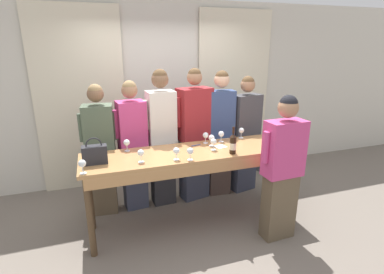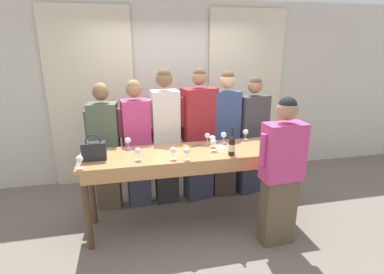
% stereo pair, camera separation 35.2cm
% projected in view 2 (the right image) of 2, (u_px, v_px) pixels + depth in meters
% --- Properties ---
extents(ground_plane, '(18.00, 18.00, 0.00)m').
position_uv_depth(ground_plane, '(193.00, 222.00, 3.79)').
color(ground_plane, '#70665B').
extents(wall_back, '(12.00, 0.06, 2.80)m').
position_uv_depth(wall_back, '(172.00, 93.00, 4.83)').
color(wall_back, beige).
rests_on(wall_back, ground_plane).
extents(curtain_panel_left, '(1.27, 0.03, 2.69)m').
position_uv_depth(curtain_panel_left, '(92.00, 100.00, 4.53)').
color(curtain_panel_left, beige).
rests_on(curtain_panel_left, ground_plane).
extents(curtain_panel_right, '(1.27, 0.03, 2.69)m').
position_uv_depth(curtain_panel_right, '(245.00, 94.00, 5.04)').
color(curtain_panel_right, beige).
rests_on(curtain_panel_right, ground_plane).
extents(tasting_bar, '(2.57, 0.66, 0.96)m').
position_uv_depth(tasting_bar, '(194.00, 161.00, 3.51)').
color(tasting_bar, '#B27F4C').
rests_on(tasting_bar, ground_plane).
extents(wine_bottle, '(0.08, 0.08, 0.32)m').
position_uv_depth(wine_bottle, '(232.00, 145.00, 3.34)').
color(wine_bottle, black).
rests_on(wine_bottle, tasting_bar).
extents(handbag, '(0.25, 0.11, 0.28)m').
position_uv_depth(handbag, '(94.00, 151.00, 3.21)').
color(handbag, '#232328').
rests_on(handbag, tasting_bar).
extents(wine_glass_front_left, '(0.07, 0.07, 0.14)m').
position_uv_depth(wine_glass_front_left, '(173.00, 151.00, 3.22)').
color(wine_glass_front_left, white).
rests_on(wine_glass_front_left, tasting_bar).
extents(wine_glass_front_mid, '(0.07, 0.07, 0.14)m').
position_uv_depth(wine_glass_front_mid, '(207.00, 136.00, 3.73)').
color(wine_glass_front_mid, white).
rests_on(wine_glass_front_mid, tasting_bar).
extents(wine_glass_front_right, '(0.07, 0.07, 0.14)m').
position_uv_depth(wine_glass_front_right, '(224.00, 135.00, 3.76)').
color(wine_glass_front_right, white).
rests_on(wine_glass_front_right, tasting_bar).
extents(wine_glass_center_left, '(0.07, 0.07, 0.14)m').
position_uv_depth(wine_glass_center_left, '(79.00, 160.00, 2.98)').
color(wine_glass_center_left, white).
rests_on(wine_glass_center_left, tasting_bar).
extents(wine_glass_center_mid, '(0.07, 0.07, 0.14)m').
position_uv_depth(wine_glass_center_mid, '(213.00, 139.00, 3.62)').
color(wine_glass_center_mid, white).
rests_on(wine_glass_center_mid, tasting_bar).
extents(wine_glass_center_right, '(0.07, 0.07, 0.14)m').
position_uv_depth(wine_glass_center_right, '(187.00, 151.00, 3.20)').
color(wine_glass_center_right, white).
rests_on(wine_glass_center_right, tasting_bar).
extents(wine_glass_back_left, '(0.07, 0.07, 0.14)m').
position_uv_depth(wine_glass_back_left, '(128.00, 141.00, 3.55)').
color(wine_glass_back_left, white).
rests_on(wine_glass_back_left, tasting_bar).
extents(wine_glass_back_mid, '(0.07, 0.07, 0.14)m').
position_uv_depth(wine_glass_back_mid, '(245.00, 132.00, 3.89)').
color(wine_glass_back_mid, white).
rests_on(wine_glass_back_mid, tasting_bar).
extents(wine_glass_back_right, '(0.07, 0.07, 0.14)m').
position_uv_depth(wine_glass_back_right, '(213.00, 143.00, 3.48)').
color(wine_glass_back_right, white).
rests_on(wine_glass_back_right, tasting_bar).
extents(wine_glass_near_host, '(0.07, 0.07, 0.14)m').
position_uv_depth(wine_glass_near_host, '(138.00, 151.00, 3.20)').
color(wine_glass_near_host, white).
rests_on(wine_glass_near_host, tasting_bar).
extents(napkin, '(0.15, 0.15, 0.00)m').
position_uv_depth(napkin, '(221.00, 147.00, 3.61)').
color(napkin, white).
rests_on(napkin, tasting_bar).
extents(pen, '(0.13, 0.03, 0.01)m').
position_uv_depth(pen, '(197.00, 145.00, 3.68)').
color(pen, '#193399').
rests_on(pen, tasting_bar).
extents(guest_olive_jacket, '(0.48, 0.30, 1.70)m').
position_uv_depth(guest_olive_jacket, '(105.00, 147.00, 3.89)').
color(guest_olive_jacket, brown).
rests_on(guest_olive_jacket, ground_plane).
extents(guest_pink_top, '(0.46, 0.30, 1.73)m').
position_uv_depth(guest_pink_top, '(137.00, 143.00, 3.97)').
color(guest_pink_top, '#383D51').
rests_on(guest_pink_top, ground_plane).
extents(guest_cream_sweater, '(0.47, 0.29, 1.86)m').
position_uv_depth(guest_cream_sweater, '(166.00, 136.00, 4.03)').
color(guest_cream_sweater, '#28282D').
rests_on(guest_cream_sweater, ground_plane).
extents(guest_striped_shirt, '(0.57, 0.35, 1.86)m').
position_uv_depth(guest_striped_shirt, '(199.00, 136.00, 4.13)').
color(guest_striped_shirt, '#383D51').
rests_on(guest_striped_shirt, ground_plane).
extents(guest_navy_coat, '(0.48, 0.23, 1.82)m').
position_uv_depth(guest_navy_coat, '(226.00, 132.00, 4.21)').
color(guest_navy_coat, '#473833').
rests_on(guest_navy_coat, ground_plane).
extents(guest_beige_cap, '(0.54, 0.31, 1.73)m').
position_uv_depth(guest_beige_cap, '(252.00, 135.00, 4.31)').
color(guest_beige_cap, '#383D51').
rests_on(guest_beige_cap, ground_plane).
extents(host_pouring, '(0.54, 0.25, 1.66)m').
position_uv_depth(host_pouring, '(281.00, 172.00, 3.17)').
color(host_pouring, brown).
rests_on(host_pouring, ground_plane).
extents(potted_plant, '(0.32, 0.32, 0.62)m').
position_uv_depth(potted_plant, '(275.00, 155.00, 5.18)').
color(potted_plant, '#4C4C51').
rests_on(potted_plant, ground_plane).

